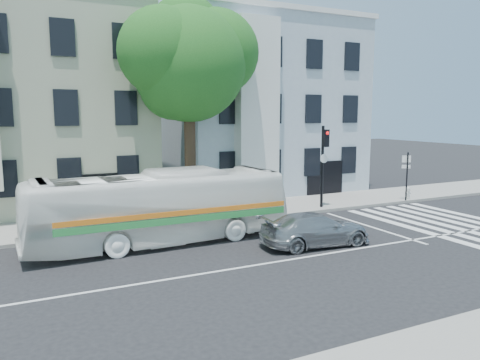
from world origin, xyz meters
TOP-DOWN VIEW (x-y plane):
  - ground at (0.00, 0.00)m, footprint 120.00×120.00m
  - sidewalk_far at (0.00, 8.00)m, footprint 80.00×4.00m
  - building_left at (-7.00, 15.00)m, footprint 12.00×10.00m
  - building_right at (7.00, 15.00)m, footprint 12.00×10.00m
  - street_tree at (0.06, 8.74)m, footprint 7.30×5.90m
  - bus at (-2.87, 4.09)m, footprint 2.83×10.53m
  - sedan at (2.45, 1.12)m, footprint 2.11×4.56m
  - hedge at (-2.77, 6.52)m, footprint 8.53×2.15m
  - traffic_signal at (6.76, 6.56)m, footprint 0.47×0.54m
  - fire_hydrant at (12.67, 6.30)m, footprint 0.39×0.23m
  - far_sign_pole at (12.31, 6.14)m, footprint 0.47×0.26m

SIDE VIEW (x-z plane):
  - ground at x=0.00m, z-range 0.00..0.00m
  - sidewalk_far at x=0.00m, z-range 0.00..0.15m
  - hedge at x=-2.77m, z-range 0.15..0.85m
  - fire_hydrant at x=12.67m, z-range 0.16..0.87m
  - sedan at x=2.45m, z-range 0.00..1.29m
  - bus at x=-2.87m, z-range 0.00..2.91m
  - far_sign_pole at x=12.31m, z-range 0.50..3.29m
  - traffic_signal at x=6.76m, z-range 0.66..5.15m
  - building_left at x=-7.00m, z-range 0.00..11.00m
  - building_right at x=7.00m, z-range 0.00..11.00m
  - street_tree at x=0.06m, z-range 2.28..13.38m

